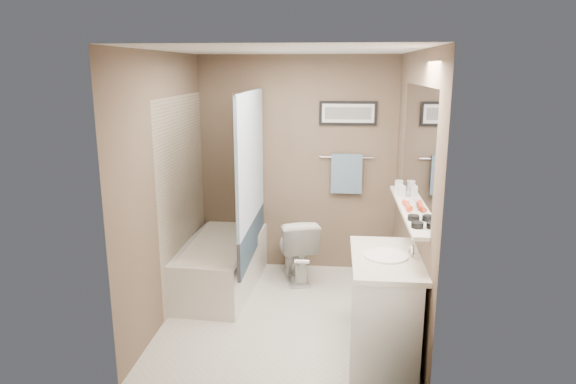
# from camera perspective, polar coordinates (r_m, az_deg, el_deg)

# --- Properties ---
(ground) EXTENTS (2.50, 2.50, 0.00)m
(ground) POSITION_cam_1_polar(r_m,az_deg,el_deg) (4.95, -0.17, -13.46)
(ground) COLOR silver
(ground) RESTS_ON ground
(ceiling) EXTENTS (2.20, 2.50, 0.04)m
(ceiling) POSITION_cam_1_polar(r_m,az_deg,el_deg) (4.41, -0.19, 15.24)
(ceiling) COLOR silver
(ceiling) RESTS_ON wall_back
(wall_back) EXTENTS (2.20, 0.04, 2.40)m
(wall_back) POSITION_cam_1_polar(r_m,az_deg,el_deg) (5.74, 1.02, 3.01)
(wall_back) COLOR brown
(wall_back) RESTS_ON ground
(wall_front) EXTENTS (2.20, 0.04, 2.40)m
(wall_front) POSITION_cam_1_polar(r_m,az_deg,el_deg) (3.36, -2.23, -4.68)
(wall_front) COLOR brown
(wall_front) RESTS_ON ground
(wall_left) EXTENTS (0.04, 2.50, 2.40)m
(wall_left) POSITION_cam_1_polar(r_m,az_deg,el_deg) (4.76, -13.22, 0.45)
(wall_left) COLOR brown
(wall_left) RESTS_ON ground
(wall_right) EXTENTS (0.04, 2.50, 2.40)m
(wall_right) POSITION_cam_1_polar(r_m,az_deg,el_deg) (4.56, 13.45, -0.13)
(wall_right) COLOR brown
(wall_right) RESTS_ON ground
(tile_surround) EXTENTS (0.02, 1.55, 2.00)m
(tile_surround) POSITION_cam_1_polar(r_m,az_deg,el_deg) (5.27, -11.53, -0.43)
(tile_surround) COLOR tan
(tile_surround) RESTS_ON wall_left
(curtain_rod) EXTENTS (0.02, 1.55, 0.02)m
(curtain_rod) POSITION_cam_1_polar(r_m,az_deg,el_deg) (4.97, -4.30, 11.21)
(curtain_rod) COLOR silver
(curtain_rod) RESTS_ON wall_left
(curtain_upper) EXTENTS (0.03, 1.45, 1.28)m
(curtain_upper) POSITION_cam_1_polar(r_m,az_deg,el_deg) (5.03, -4.17, 3.80)
(curtain_upper) COLOR white
(curtain_upper) RESTS_ON curtain_rod
(curtain_lower) EXTENTS (0.03, 1.45, 0.36)m
(curtain_lower) POSITION_cam_1_polar(r_m,az_deg,el_deg) (5.24, -4.01, -5.08)
(curtain_lower) COLOR #293E4E
(curtain_lower) RESTS_ON curtain_rod
(mirror) EXTENTS (0.02, 1.60, 1.00)m
(mirror) POSITION_cam_1_polar(r_m,az_deg,el_deg) (4.34, 14.15, 4.79)
(mirror) COLOR silver
(mirror) RESTS_ON wall_right
(shelf) EXTENTS (0.12, 1.60, 0.03)m
(shelf) POSITION_cam_1_polar(r_m,az_deg,el_deg) (4.44, 13.06, -1.83)
(shelf) COLOR silver
(shelf) RESTS_ON wall_right
(towel_bar) EXTENTS (0.60, 0.02, 0.02)m
(towel_bar) POSITION_cam_1_polar(r_m,az_deg,el_deg) (5.69, 6.56, 3.86)
(towel_bar) COLOR silver
(towel_bar) RESTS_ON wall_back
(towel) EXTENTS (0.34, 0.05, 0.44)m
(towel) POSITION_cam_1_polar(r_m,az_deg,el_deg) (5.70, 6.51, 2.04)
(towel) COLOR #84A7C0
(towel) RESTS_ON towel_bar
(art_frame) EXTENTS (0.62, 0.02, 0.26)m
(art_frame) POSITION_cam_1_polar(r_m,az_deg,el_deg) (5.64, 6.69, 8.69)
(art_frame) COLOR black
(art_frame) RESTS_ON wall_back
(art_mat) EXTENTS (0.56, 0.00, 0.20)m
(art_mat) POSITION_cam_1_polar(r_m,az_deg,el_deg) (5.63, 6.69, 8.68)
(art_mat) COLOR white
(art_mat) RESTS_ON art_frame
(art_image) EXTENTS (0.50, 0.00, 0.13)m
(art_image) POSITION_cam_1_polar(r_m,az_deg,el_deg) (5.63, 6.69, 8.68)
(art_image) COLOR #595959
(art_image) RESTS_ON art_mat
(door) EXTENTS (0.80, 0.02, 2.00)m
(door) POSITION_cam_1_polar(r_m,az_deg,el_deg) (3.39, 7.12, -8.19)
(door) COLOR silver
(door) RESTS_ON wall_front
(door_handle) EXTENTS (0.10, 0.02, 0.02)m
(door_handle) POSITION_cam_1_polar(r_m,az_deg,el_deg) (3.44, 1.55, -7.74)
(door_handle) COLOR silver
(door_handle) RESTS_ON door
(bathtub) EXTENTS (0.80, 1.54, 0.50)m
(bathtub) POSITION_cam_1_polar(r_m,az_deg,el_deg) (5.48, -7.50, -7.99)
(bathtub) COLOR silver
(bathtub) RESTS_ON ground
(tub_rim) EXTENTS (0.56, 1.36, 0.02)m
(tub_rim) POSITION_cam_1_polar(r_m,az_deg,el_deg) (5.39, -7.58, -5.52)
(tub_rim) COLOR white
(tub_rim) RESTS_ON bathtub
(toilet) EXTENTS (0.57, 0.77, 0.70)m
(toilet) POSITION_cam_1_polar(r_m,az_deg,el_deg) (5.61, 0.87, -6.24)
(toilet) COLOR silver
(toilet) RESTS_ON ground
(vanity) EXTENTS (0.57, 0.94, 0.80)m
(vanity) POSITION_cam_1_polar(r_m,az_deg,el_deg) (4.23, 10.81, -12.65)
(vanity) COLOR white
(vanity) RESTS_ON ground
(countertop) EXTENTS (0.54, 0.96, 0.04)m
(countertop) POSITION_cam_1_polar(r_m,az_deg,el_deg) (4.06, 10.93, -7.33)
(countertop) COLOR beige
(countertop) RESTS_ON vanity
(sink_basin) EXTENTS (0.34, 0.34, 0.01)m
(sink_basin) POSITION_cam_1_polar(r_m,az_deg,el_deg) (4.05, 10.81, -6.95)
(sink_basin) COLOR white
(sink_basin) RESTS_ON countertop
(faucet_spout) EXTENTS (0.02, 0.02, 0.10)m
(faucet_spout) POSITION_cam_1_polar(r_m,az_deg,el_deg) (4.06, 13.66, -6.42)
(faucet_spout) COLOR silver
(faucet_spout) RESTS_ON countertop
(faucet_knob) EXTENTS (0.05, 0.05, 0.05)m
(faucet_knob) POSITION_cam_1_polar(r_m,az_deg,el_deg) (4.16, 13.46, -6.21)
(faucet_knob) COLOR silver
(faucet_knob) RESTS_ON countertop
(candle_bowl_near) EXTENTS (0.09, 0.09, 0.04)m
(candle_bowl_near) POSITION_cam_1_polar(r_m,az_deg,el_deg) (3.88, 14.17, -3.58)
(candle_bowl_near) COLOR black
(candle_bowl_near) RESTS_ON shelf
(candle_bowl_far) EXTENTS (0.09, 0.09, 0.04)m
(candle_bowl_far) POSITION_cam_1_polar(r_m,az_deg,el_deg) (4.06, 13.77, -2.79)
(candle_bowl_far) COLOR black
(candle_bowl_far) RESTS_ON shelf
(hair_brush_front) EXTENTS (0.06, 0.22, 0.04)m
(hair_brush_front) POSITION_cam_1_polar(r_m,az_deg,el_deg) (4.37, 13.19, -1.58)
(hair_brush_front) COLOR red
(hair_brush_front) RESTS_ON shelf
(hair_brush_back) EXTENTS (0.07, 0.22, 0.04)m
(hair_brush_back) POSITION_cam_1_polar(r_m,az_deg,el_deg) (4.41, 13.11, -1.42)
(hair_brush_back) COLOR #D2441D
(hair_brush_back) RESTS_ON shelf
(pink_comb) EXTENTS (0.05, 0.16, 0.01)m
(pink_comb) POSITION_cam_1_polar(r_m,az_deg,el_deg) (4.64, 12.73, -0.88)
(pink_comb) COLOR pink
(pink_comb) RESTS_ON shelf
(glass_jar) EXTENTS (0.08, 0.08, 0.10)m
(glass_jar) POSITION_cam_1_polar(r_m,az_deg,el_deg) (5.00, 12.23, 0.70)
(glass_jar) COLOR silver
(glass_jar) RESTS_ON shelf
(soap_bottle) EXTENTS (0.07, 0.07, 0.14)m
(soap_bottle) POSITION_cam_1_polar(r_m,az_deg,el_deg) (4.80, 12.52, 0.39)
(soap_bottle) COLOR #999999
(soap_bottle) RESTS_ON shelf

